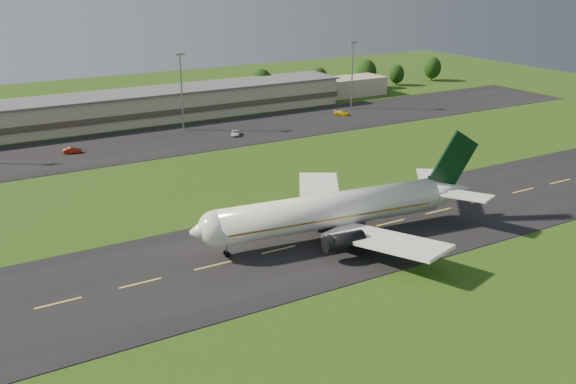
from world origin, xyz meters
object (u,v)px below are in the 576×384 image
airliner (335,210)px  light_mast_east (352,67)px  terminal (167,104)px  light_mast_centre (181,83)px  service_vehicle_d (342,113)px  service_vehicle_b (72,150)px  service_vehicle_c (236,133)px

airliner → light_mast_east: bearing=59.7°
terminal → light_mast_centre: bearing=-95.0°
airliner → terminal: airliner is taller
light_mast_east → service_vehicle_d: light_mast_east is taller
service_vehicle_b → light_mast_centre: bearing=-64.4°
light_mast_east → service_vehicle_d: (-8.16, -6.59, -12.00)m
light_mast_centre → service_vehicle_d: (46.84, -6.59, -12.00)m
airliner → service_vehicle_d: size_ratio=11.59×
terminal → service_vehicle_c: size_ratio=32.13×
airliner → service_vehicle_b: airliner is taller
light_mast_east → service_vehicle_c: light_mast_east is taller
light_mast_centre → service_vehicle_c: (9.32, -12.59, -12.01)m
terminal → light_mast_centre: size_ratio=7.13×
terminal → light_mast_east: (53.60, -16.18, 8.75)m
service_vehicle_d → service_vehicle_c: bearing=150.9°
terminal → service_vehicle_c: bearing=-74.6°
service_vehicle_b → service_vehicle_d: 77.90m
airliner → light_mast_east: size_ratio=2.52×
service_vehicle_d → light_mast_centre: bearing=133.8°
light_mast_east → service_vehicle_c: (-45.68, -12.59, -12.01)m
light_mast_east → service_vehicle_b: bearing=-174.4°
light_mast_east → service_vehicle_c: bearing=-164.6°
light_mast_centre → airliner: bearing=-94.0°
airliner → light_mast_east: light_mast_east is taller
terminal → airliner: bearing=-94.2°
airliner → terminal: size_ratio=0.35×
service_vehicle_d → terminal: bearing=115.2°
airliner → light_mast_centre: 80.70m
airliner → service_vehicle_d: (52.46, 73.51, -3.92)m
light_mast_east → terminal: bearing=163.2°
terminal → light_mast_east: size_ratio=7.13×
terminal → light_mast_centre: (-1.40, -16.18, 8.75)m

